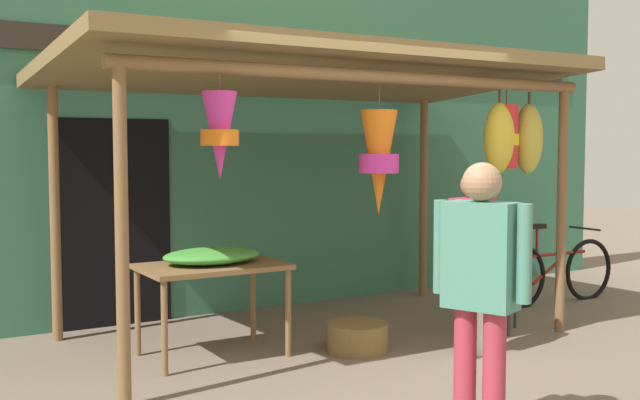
{
  "coord_description": "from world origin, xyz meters",
  "views": [
    {
      "loc": [
        -3.35,
        -4.69,
        1.72
      ],
      "look_at": [
        0.14,
        1.17,
        1.26
      ],
      "focal_mm": 43.03,
      "sensor_mm": 36.0,
      "label": 1
    }
  ],
  "objects_px": {
    "flower_heap_on_table": "(214,256)",
    "parked_bicycle": "(555,272)",
    "vendor_in_orange": "(481,281)",
    "wicker_basket_by_table": "(357,337)",
    "customer_foreground": "(472,250)",
    "display_table": "(212,274)",
    "folding_chair": "(485,277)"
  },
  "relations": [
    {
      "from": "parked_bicycle",
      "to": "vendor_in_orange",
      "type": "xyz_separation_m",
      "value": [
        -3.54,
        -2.65,
        0.62
      ]
    },
    {
      "from": "parked_bicycle",
      "to": "customer_foreground",
      "type": "bearing_deg",
      "value": -152.73
    },
    {
      "from": "display_table",
      "to": "flower_heap_on_table",
      "type": "height_order",
      "value": "flower_heap_on_table"
    },
    {
      "from": "customer_foreground",
      "to": "flower_heap_on_table",
      "type": "bearing_deg",
      "value": 147.84
    },
    {
      "from": "folding_chair",
      "to": "parked_bicycle",
      "type": "relative_size",
      "value": 0.48
    },
    {
      "from": "flower_heap_on_table",
      "to": "display_table",
      "type": "bearing_deg",
      "value": -139.4
    },
    {
      "from": "folding_chair",
      "to": "wicker_basket_by_table",
      "type": "xyz_separation_m",
      "value": [
        -1.47,
        -0.04,
        -0.38
      ]
    },
    {
      "from": "parked_bicycle",
      "to": "vendor_in_orange",
      "type": "distance_m",
      "value": 4.47
    },
    {
      "from": "display_table",
      "to": "flower_heap_on_table",
      "type": "xyz_separation_m",
      "value": [
        0.03,
        0.02,
        0.15
      ]
    },
    {
      "from": "wicker_basket_by_table",
      "to": "vendor_in_orange",
      "type": "relative_size",
      "value": 0.32
    },
    {
      "from": "display_table",
      "to": "folding_chair",
      "type": "xyz_separation_m",
      "value": [
        2.58,
        -0.45,
        -0.18
      ]
    },
    {
      "from": "parked_bicycle",
      "to": "customer_foreground",
      "type": "xyz_separation_m",
      "value": [
        -2.27,
        -1.17,
        0.54
      ]
    },
    {
      "from": "display_table",
      "to": "vendor_in_orange",
      "type": "distance_m",
      "value": 2.66
    },
    {
      "from": "wicker_basket_by_table",
      "to": "display_table",
      "type": "bearing_deg",
      "value": 156.17
    },
    {
      "from": "flower_heap_on_table",
      "to": "parked_bicycle",
      "type": "distance_m",
      "value": 4.1
    },
    {
      "from": "vendor_in_orange",
      "to": "wicker_basket_by_table",
      "type": "bearing_deg",
      "value": 75.25
    },
    {
      "from": "display_table",
      "to": "wicker_basket_by_table",
      "type": "distance_m",
      "value": 1.33
    },
    {
      "from": "vendor_in_orange",
      "to": "customer_foreground",
      "type": "xyz_separation_m",
      "value": [
        1.27,
        1.48,
        -0.08
      ]
    },
    {
      "from": "flower_heap_on_table",
      "to": "wicker_basket_by_table",
      "type": "relative_size",
      "value": 1.57
    },
    {
      "from": "wicker_basket_by_table",
      "to": "flower_heap_on_table",
      "type": "bearing_deg",
      "value": 154.67
    },
    {
      "from": "vendor_in_orange",
      "to": "flower_heap_on_table",
      "type": "bearing_deg",
      "value": 101.45
    },
    {
      "from": "display_table",
      "to": "folding_chair",
      "type": "distance_m",
      "value": 2.62
    },
    {
      "from": "folding_chair",
      "to": "vendor_in_orange",
      "type": "xyz_separation_m",
      "value": [
        -2.02,
        -2.13,
        0.47
      ]
    },
    {
      "from": "display_table",
      "to": "wicker_basket_by_table",
      "type": "bearing_deg",
      "value": -23.83
    },
    {
      "from": "flower_heap_on_table",
      "to": "vendor_in_orange",
      "type": "height_order",
      "value": "vendor_in_orange"
    },
    {
      "from": "display_table",
      "to": "customer_foreground",
      "type": "bearing_deg",
      "value": -31.26
    },
    {
      "from": "customer_foreground",
      "to": "display_table",
      "type": "bearing_deg",
      "value": 148.74
    },
    {
      "from": "display_table",
      "to": "customer_foreground",
      "type": "distance_m",
      "value": 2.14
    },
    {
      "from": "flower_heap_on_table",
      "to": "folding_chair",
      "type": "xyz_separation_m",
      "value": [
        2.55,
        -0.47,
        -0.33
      ]
    },
    {
      "from": "flower_heap_on_table",
      "to": "parked_bicycle",
      "type": "relative_size",
      "value": 0.47
    },
    {
      "from": "flower_heap_on_table",
      "to": "vendor_in_orange",
      "type": "xyz_separation_m",
      "value": [
        0.53,
        -2.61,
        0.13
      ]
    },
    {
      "from": "wicker_basket_by_table",
      "to": "vendor_in_orange",
      "type": "xyz_separation_m",
      "value": [
        -0.55,
        -2.09,
        0.85
      ]
    }
  ]
}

